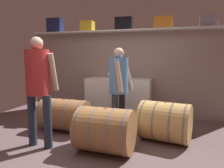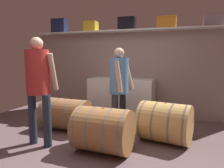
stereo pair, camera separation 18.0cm
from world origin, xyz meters
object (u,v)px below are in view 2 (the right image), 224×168
Objects in this scene: toolcase_grey at (213,20)px; red_funnel at (116,77)px; work_cabinet at (122,98)px; visitor_tasting at (119,82)px; wine_glass at (112,75)px; toolcase_black at (127,24)px; toolcase_orange at (167,23)px; toolcase_navy at (59,26)px; wine_barrel_near at (66,114)px; wine_barrel_flank at (165,122)px; toolcase_yellow at (91,27)px; wine_barrel_far at (103,130)px; wine_bottle_dark at (129,73)px; winemaker_pouring at (38,80)px.

toolcase_grey reaches higher than red_funnel.
visitor_tasting is (0.27, -1.08, 0.50)m from work_cabinet.
toolcase_grey is at bearing 7.52° from wine_glass.
toolcase_black is at bearing 46.06° from wine_glass.
toolcase_orange reaches higher than visitor_tasting.
toolcase_orange is 2.89× the size of wine_glass.
work_cabinet is 1.22m from visitor_tasting.
wine_barrel_near is at bearing -55.54° from toolcase_navy.
toolcase_grey is at bearing 71.69° from wine_barrel_flank.
toolcase_yellow is at bearing 151.82° from red_funnel.
visitor_tasting reaches higher than wine_barrel_flank.
toolcase_black is at bearing 71.86° from red_funnel.
toolcase_yellow is at bearing 165.25° from work_cabinet.
wine_barrel_near is at bearing -142.01° from toolcase_orange.
toolcase_orange is 2.82m from wine_barrel_far.
wine_bottle_dark is 1.63m from wine_barrel_near.
wine_barrel_near is (-0.96, -1.08, -0.75)m from wine_bottle_dark.
toolcase_navy is 1.27× the size of toolcase_yellow.
wine_barrel_flank is 0.59× the size of visitor_tasting.
wine_barrel_far is at bearing -46.42° from toolcase_navy.
toolcase_orange is 0.92m from toolcase_grey.
wine_bottle_dark is at bearing 140.61° from wine_barrel_flank.
toolcase_navy is 1.04× the size of toolcase_grey.
work_cabinet is (1.74, -0.23, -1.74)m from toolcase_navy.
wine_barrel_flank is at bearing -54.78° from toolcase_black.
toolcase_orange is 1.94m from work_cabinet.
toolcase_black is 0.96× the size of toolcase_orange.
red_funnel is (-1.94, -0.41, -1.17)m from toolcase_grey.
wine_barrel_far is at bearing -86.04° from toolcase_black.
toolcase_grey reaches higher than wine_barrel_far.
toolcase_grey is at bearing -1.65° from toolcase_black.
toolcase_yellow is 2.94m from wine_barrel_far.
toolcase_grey is 2.03m from wine_bottle_dark.
wine_barrel_far reaches higher than wine_barrel_near.
wine_barrel_far reaches higher than wine_barrel_flank.
toolcase_orange is (2.68, 0.00, -0.05)m from toolcase_navy.
wine_barrel_far is at bearing -129.44° from wine_barrel_flank.
wine_barrel_flank is at bearing 3.09° from wine_barrel_near.
red_funnel reaches higher than wine_barrel_far.
toolcase_orange reaches higher than wine_bottle_dark.
toolcase_orange reaches higher than wine_barrel_flank.
toolcase_black is at bearing 61.74° from wine_barrel_near.
winemaker_pouring is 1.09× the size of visitor_tasting.
wine_barrel_flank is 0.54× the size of winemaker_pouring.
wine_barrel_flank is at bearing -40.35° from wine_glass.
wine_barrel_far is at bearing -66.03° from toolcase_yellow.
wine_barrel_near is 1.25m from wine_barrel_far.
toolcase_grey is at bearing -0.69° from toolcase_navy.
wine_bottle_dark is at bearing -18.76° from toolcase_yellow.
toolcase_grey is at bearing 0.10° from toolcase_orange.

